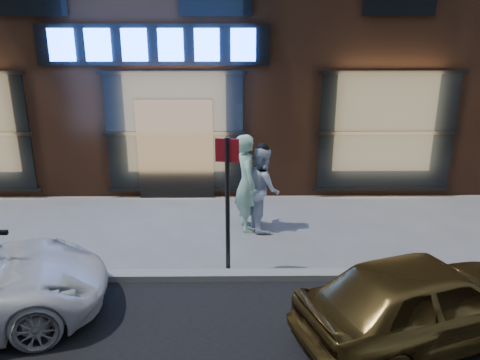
# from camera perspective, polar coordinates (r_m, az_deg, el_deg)

# --- Properties ---
(ground) EXTENTS (90.00, 90.00, 0.00)m
(ground) POSITION_cam_1_polar(r_m,az_deg,el_deg) (8.05, -10.89, -11.78)
(ground) COLOR slate
(ground) RESTS_ON ground
(curb) EXTENTS (60.00, 0.25, 0.12)m
(curb) POSITION_cam_1_polar(r_m,az_deg,el_deg) (8.02, -10.92, -11.40)
(curb) COLOR gray
(curb) RESTS_ON ground
(man_bowtie) EXTENTS (0.59, 0.79, 1.99)m
(man_bowtie) POSITION_cam_1_polar(r_m,az_deg,el_deg) (9.39, 0.85, -0.35)
(man_bowtie) COLOR #A6DAB6
(man_bowtie) RESTS_ON ground
(man_cap) EXTENTS (0.84, 0.97, 1.73)m
(man_cap) POSITION_cam_1_polar(r_m,az_deg,el_deg) (9.48, 2.71, -1.02)
(man_cap) COLOR white
(man_cap) RESTS_ON ground
(gold_sedan) EXTENTS (3.77, 2.48, 1.19)m
(gold_sedan) POSITION_cam_1_polar(r_m,az_deg,el_deg) (6.73, 21.74, -13.42)
(gold_sedan) COLOR brown
(gold_sedan) RESTS_ON ground
(sign_post) EXTENTS (0.37, 0.09, 2.35)m
(sign_post) POSITION_cam_1_polar(r_m,az_deg,el_deg) (7.52, -1.54, -1.69)
(sign_post) COLOR #262628
(sign_post) RESTS_ON ground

